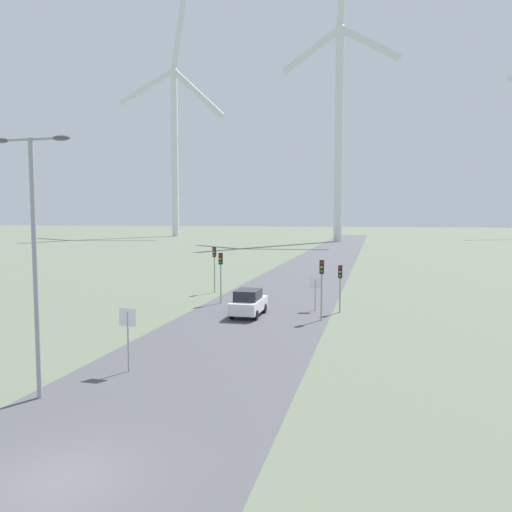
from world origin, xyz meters
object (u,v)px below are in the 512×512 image
object	(u,v)px
stop_sign_near	(128,327)
traffic_light_post_mid_right	(322,276)
streetlamp	(34,236)
car_approaching	(248,303)
wind_turbine_far_left	(174,135)
stop_sign_far	(315,287)
traffic_light_post_near_left	(221,266)
wind_turbine_left	(339,116)
traffic_light_post_mid_left	(214,259)
traffic_light_post_near_right	(340,278)

from	to	relation	value
stop_sign_near	traffic_light_post_mid_right	distance (m)	14.70
streetlamp	car_approaching	size ratio (longest dim) A/B	2.37
streetlamp	wind_turbine_far_left	world-z (taller)	wind_turbine_far_left
traffic_light_post_mid_right	stop_sign_far	bearing A→B (deg)	103.57
traffic_light_post_mid_right	car_approaching	xyz separation A→B (m)	(-5.02, 0.28, -2.00)
traffic_light_post_near_left	wind_turbine_left	distance (m)	100.79
wind_turbine_left	traffic_light_post_mid_right	bearing A→B (deg)	-86.31
traffic_light_post_mid_left	traffic_light_post_mid_right	bearing A→B (deg)	-42.37
stop_sign_far	traffic_light_post_mid_right	size ratio (longest dim) A/B	0.61
car_approaching	streetlamp	bearing A→B (deg)	-102.80
stop_sign_near	wind_turbine_left	size ratio (longest dim) A/B	0.04
wind_turbine_far_left	traffic_light_post_mid_right	bearing A→B (deg)	-63.38
stop_sign_far	traffic_light_post_near_left	xyz separation A→B (m)	(-7.55, 1.20, 1.22)
streetlamp	traffic_light_post_mid_right	size ratio (longest dim) A/B	2.45
traffic_light_post_mid_left	wind_turbine_left	bearing A→B (deg)	87.46
traffic_light_post_mid_right	car_approaching	bearing A→B (deg)	176.77
stop_sign_near	streetlamp	bearing A→B (deg)	-115.01
stop_sign_near	traffic_light_post_mid_left	world-z (taller)	traffic_light_post_mid_left
traffic_light_post_near_left	traffic_light_post_near_right	distance (m)	9.48
traffic_light_post_mid_left	car_approaching	size ratio (longest dim) A/B	1.00
streetlamp	stop_sign_near	distance (m)	5.82
stop_sign_near	stop_sign_far	world-z (taller)	stop_sign_near
stop_sign_near	wind_turbine_far_left	world-z (taller)	wind_turbine_far_left
traffic_light_post_near_left	traffic_light_post_mid_left	bearing A→B (deg)	113.36
traffic_light_post_mid_right	car_approaching	distance (m)	5.41
traffic_light_post_near_left	wind_turbine_left	size ratio (longest dim) A/B	0.05
stop_sign_far	traffic_light_post_near_left	size ratio (longest dim) A/B	0.61
traffic_light_post_near_left	traffic_light_post_mid_left	xyz separation A→B (m)	(-2.21, 5.11, 0.10)
stop_sign_far	car_approaching	world-z (taller)	stop_sign_far
stop_sign_far	traffic_light_post_near_right	distance (m)	1.99
traffic_light_post_mid_right	traffic_light_post_near_right	bearing A→B (deg)	71.45
stop_sign_near	traffic_light_post_mid_left	xyz separation A→B (m)	(-3.44, 22.46, 1.03)
stop_sign_far	traffic_light_post_near_right	size ratio (longest dim) A/B	0.72
wind_turbine_left	stop_sign_far	bearing A→B (deg)	-86.65
streetlamp	wind_turbine_far_left	distance (m)	151.53
wind_turbine_far_left	wind_turbine_left	distance (m)	59.34
stop_sign_near	wind_turbine_left	distance (m)	117.71
stop_sign_near	traffic_light_post_near_left	world-z (taller)	traffic_light_post_near_left
stop_sign_far	traffic_light_post_mid_left	size ratio (longest dim) A/B	0.59
stop_sign_near	car_approaching	size ratio (longest dim) A/B	0.69
traffic_light_post_near_right	wind_turbine_left	distance (m)	102.67
streetlamp	stop_sign_far	xyz separation A→B (m)	(8.04, 19.85, -4.43)
traffic_light_post_near_right	traffic_light_post_mid_right	distance (m)	3.16
wind_turbine_far_left	traffic_light_post_near_left	bearing A→B (deg)	-65.78
streetlamp	traffic_light_post_near_right	bearing A→B (deg)	63.23
stop_sign_near	car_approaching	distance (m)	13.33
traffic_light_post_near_right	wind_turbine_left	xyz separation A→B (m)	(-7.50, 97.83, 30.22)
traffic_light_post_mid_right	wind_turbine_left	xyz separation A→B (m)	(-6.51, 100.80, 29.77)
traffic_light_post_near_right	traffic_light_post_mid_right	world-z (taller)	traffic_light_post_mid_right
streetlamp	traffic_light_post_mid_left	bearing A→B (deg)	93.74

